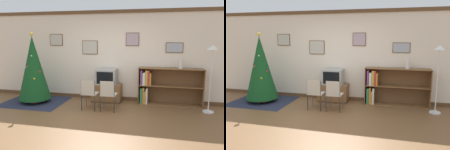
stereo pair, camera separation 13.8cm
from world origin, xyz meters
The scene contains 11 objects.
ground_plane centered at (0.00, 0.00, 0.00)m, with size 24.00×24.00×0.00m, color brown.
wall_back centered at (0.00, 2.20, 1.35)m, with size 8.32×0.11×2.70m.
area_rug centered at (-2.15, 1.37, 0.00)m, with size 1.78×1.47×0.01m.
christmas_tree centered at (-2.15, 1.37, 1.02)m, with size 0.92×0.92×2.04m.
tv_console centered at (-0.09, 1.89, 0.27)m, with size 0.88×0.48×0.53m.
television centered at (-0.09, 1.89, 0.76)m, with size 0.59×0.47×0.45m.
folding_chair_left centered at (-0.34, 1.02, 0.47)m, with size 0.40×0.40×0.82m.
folding_chair_right centered at (0.17, 1.02, 0.47)m, with size 0.40×0.40×0.82m.
bookshelf centered at (1.47, 1.98, 0.53)m, with size 1.78×0.36×1.05m.
vase centered at (2.01, 1.96, 1.20)m, with size 0.11×0.11×0.28m.
standing_lamp centered at (2.71, 1.52, 1.32)m, with size 0.28×0.28×1.73m.
Camera 1 is at (1.47, -4.28, 1.91)m, focal length 35.00 mm.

